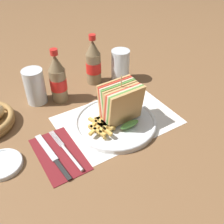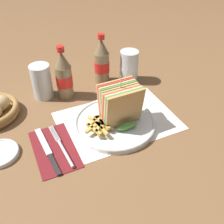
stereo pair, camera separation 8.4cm
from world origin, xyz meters
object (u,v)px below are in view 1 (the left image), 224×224
side_saucer (2,164)px  glass_near (120,68)px  glass_far (35,88)px  fork (69,153)px  knife (53,156)px  coke_bottle_far (93,63)px  plate_main (115,122)px  club_sandwich (121,104)px  coke_bottle_near (58,79)px

side_saucer → glass_near: bearing=21.9°
side_saucer → glass_far: bearing=52.5°
fork → glass_near: size_ratio=1.49×
fork → knife: bearing=155.1°
coke_bottle_far → fork: bearing=-129.4°
coke_bottle_far → side_saucer: 0.50m
plate_main → side_saucer: (-0.35, 0.02, -0.00)m
club_sandwich → side_saucer: bearing=176.7°
glass_near → glass_far: (-0.34, 0.03, 0.00)m
club_sandwich → side_saucer: 0.38m
knife → coke_bottle_far: bearing=40.6°
plate_main → fork: bearing=-167.2°
coke_bottle_near → coke_bottle_far: 0.17m
club_sandwich → fork: 0.22m
coke_bottle_near → glass_near: size_ratio=1.56×
glass_near → side_saucer: bearing=-158.1°
knife → side_saucer: bearing=156.5°
coke_bottle_near → glass_near: bearing=0.4°
plate_main → club_sandwich: bearing=-7.8°
side_saucer → fork: bearing=-19.7°
club_sandwich → knife: size_ratio=0.79×
plate_main → glass_near: size_ratio=2.08×
coke_bottle_near → glass_near: (0.26, 0.00, -0.03)m
club_sandwich → glass_far: club_sandwich is taller
fork → side_saucer: bearing=156.1°
plate_main → side_saucer: bearing=176.9°
glass_near → knife: bearing=-147.1°
coke_bottle_near → knife: bearing=-117.6°
club_sandwich → glass_near: club_sandwich is taller
plate_main → coke_bottle_near: bearing=112.2°
glass_far → glass_near: bearing=-5.3°
knife → glass_near: (0.40, 0.26, 0.05)m
knife → coke_bottle_far: 0.43m
coke_bottle_near → glass_near: 0.27m
fork → coke_bottle_near: coke_bottle_near is taller
knife → coke_bottle_near: size_ratio=1.03×
fork → coke_bottle_far: bearing=46.4°
club_sandwich → fork: bearing=-169.0°
coke_bottle_far → glass_near: (0.10, -0.04, -0.03)m
plate_main → glass_near: 0.29m
knife → glass_far: glass_far is taller
plate_main → coke_bottle_near: (-0.09, 0.23, 0.07)m
club_sandwich → fork: (-0.20, -0.04, -0.07)m
plate_main → fork: (-0.18, -0.04, -0.00)m
club_sandwich → coke_bottle_far: (0.05, 0.27, 0.01)m
knife → glass_near: bearing=28.7°
coke_bottle_far → glass_far: size_ratio=1.56×
club_sandwich → coke_bottle_far: 0.28m
plate_main → knife: bearing=-173.4°
plate_main → glass_near: glass_near is taller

